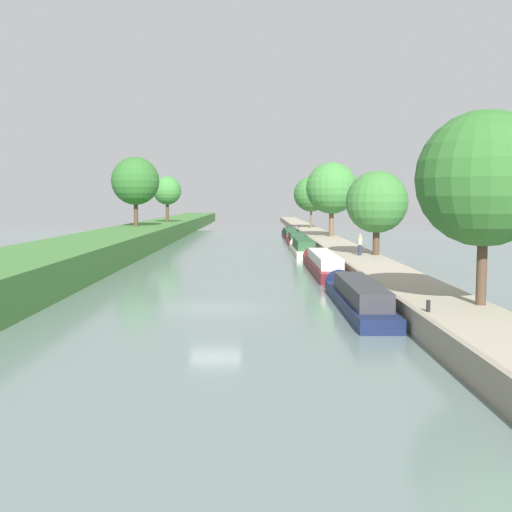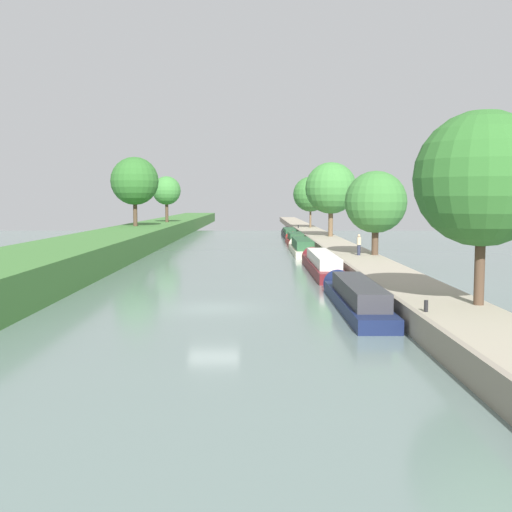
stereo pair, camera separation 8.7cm
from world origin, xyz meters
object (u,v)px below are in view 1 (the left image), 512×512
(person_walking, at_px, (359,244))
(narrowboat_cream, at_px, (301,247))
(narrowboat_navy, at_px, (355,296))
(narrowboat_maroon, at_px, (321,263))
(mooring_bollard_near, at_px, (427,306))
(narrowboat_red, at_px, (294,239))
(narrowboat_black, at_px, (289,233))
(mooring_bollard_far, at_px, (298,227))

(person_walking, bearing_deg, narrowboat_cream, 103.37)
(narrowboat_navy, bearing_deg, narrowboat_maroon, 90.08)
(person_walking, height_order, mooring_bollard_near, person_walking)
(narrowboat_cream, xyz_separation_m, narrowboat_red, (0.19, 13.73, -0.05))
(narrowboat_navy, height_order, person_walking, person_walking)
(mooring_bollard_near, bearing_deg, narrowboat_cream, 92.86)
(narrowboat_black, bearing_deg, narrowboat_red, -90.21)
(mooring_bollard_near, xyz_separation_m, mooring_bollard_far, (0.00, 73.86, 0.00))
(mooring_bollard_far, bearing_deg, narrowboat_cream, -93.32)
(narrowboat_navy, relative_size, narrowboat_maroon, 0.83)
(narrowboat_maroon, relative_size, mooring_bollard_near, 35.71)
(narrowboat_navy, bearing_deg, person_walking, 80.22)
(narrowboat_red, bearing_deg, narrowboat_navy, -89.85)
(narrowboat_navy, xyz_separation_m, narrowboat_cream, (-0.32, 32.73, 0.01))
(mooring_bollard_near, relative_size, mooring_bollard_far, 1.00)
(narrowboat_maroon, bearing_deg, person_walking, 34.31)
(narrowboat_black, bearing_deg, narrowboat_navy, -89.93)
(narrowboat_navy, relative_size, mooring_bollard_far, 29.46)
(narrowboat_cream, bearing_deg, narrowboat_red, 89.20)
(person_walking, bearing_deg, narrowboat_red, 96.58)
(narrowboat_cream, height_order, mooring_bollard_far, narrowboat_cream)
(narrowboat_cream, relative_size, narrowboat_red, 1.23)
(narrowboat_maroon, relative_size, narrowboat_black, 1.14)
(narrowboat_navy, distance_m, mooring_bollard_near, 7.13)
(person_walking, bearing_deg, narrowboat_black, 94.31)
(narrowboat_maroon, xyz_separation_m, narrowboat_cream, (-0.29, 16.68, -0.01))
(narrowboat_black, relative_size, person_walking, 8.47)
(mooring_bollard_near, bearing_deg, person_walking, 86.65)
(narrowboat_navy, height_order, narrowboat_cream, narrowboat_cream)
(narrowboat_maroon, bearing_deg, mooring_bollard_near, -85.79)
(narrowboat_maroon, height_order, mooring_bollard_near, narrowboat_maroon)
(person_walking, distance_m, mooring_bollard_far, 48.78)
(narrowboat_maroon, xyz_separation_m, mooring_bollard_near, (1.69, -22.95, 0.63))
(narrowboat_black, xyz_separation_m, mooring_bollard_near, (1.74, -67.71, 0.72))
(narrowboat_navy, height_order, mooring_bollard_near, mooring_bollard_near)
(mooring_bollard_near, bearing_deg, narrowboat_black, 91.47)
(narrowboat_black, bearing_deg, narrowboat_cream, -90.49)
(narrowboat_cream, height_order, narrowboat_red, narrowboat_cream)
(narrowboat_red, relative_size, mooring_bollard_far, 24.74)
(narrowboat_cream, xyz_separation_m, mooring_bollard_near, (1.98, -39.63, 0.64))
(narrowboat_cream, relative_size, person_walking, 8.27)
(mooring_bollard_far, bearing_deg, narrowboat_red, -95.00)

